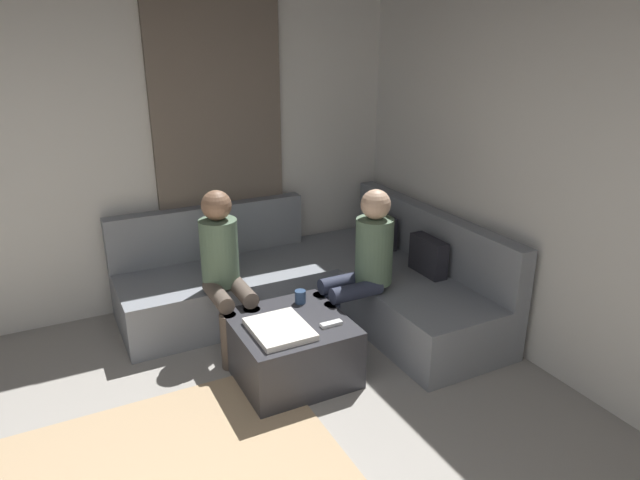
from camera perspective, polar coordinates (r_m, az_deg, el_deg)
The scene contains 9 objects.
wall_left at distance 4.82m, azimuth -25.38°, elevation 7.35°, with size 0.12×6.00×2.70m, color silver.
curtain_panel at distance 4.95m, azimuth -9.94°, elevation 8.11°, with size 0.06×1.10×2.50m, color #726659.
sectional_couch at distance 4.79m, azimuth 0.18°, elevation -4.26°, with size 2.10×2.55×0.87m.
ottoman at distance 3.99m, azimuth -2.95°, elevation -10.77°, with size 0.76×0.76×0.42m, color #333338.
folded_blanket at distance 3.76m, azimuth -4.07°, elevation -8.89°, with size 0.44×0.36×0.04m, color white.
coffee_mug at distance 4.11m, azimuth -1.99°, elevation -5.70°, with size 0.08×0.08×0.10m, color #334C72.
game_remote at distance 3.83m, azimuth 1.15°, elevation -8.41°, with size 0.05×0.15×0.02m, color white.
person_on_couch_back at distance 4.22m, azimuth 4.30°, elevation -2.23°, with size 0.30×0.60×1.20m.
person_on_couch_side at distance 4.21m, azimuth -9.59°, elevation -2.55°, with size 0.60×0.30×1.20m.
Camera 1 is at (1.79, -0.12, 2.27)m, focal length 31.92 mm.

